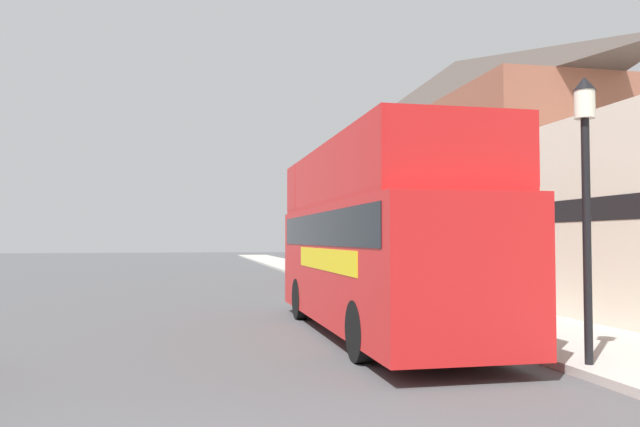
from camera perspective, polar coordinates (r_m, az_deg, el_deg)
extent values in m
plane|color=#4C4C4F|center=(25.45, -12.02, -7.03)|extent=(144.00, 144.00, 0.00)
cube|color=#ADAAA3|center=(23.67, 6.77, -7.25)|extent=(3.43, 108.00, 0.14)
cube|color=#935642|center=(29.86, 12.37, 0.80)|extent=(6.00, 20.27, 7.41)
pyramid|color=#473D38|center=(30.59, 12.28, 10.66)|extent=(6.00, 20.27, 3.09)
cube|color=red|center=(13.78, 5.12, -4.63)|extent=(2.57, 9.76, 2.53)
cube|color=yellow|center=(13.31, 5.74, -4.16)|extent=(2.58, 5.37, 0.45)
cube|color=black|center=(13.77, 5.11, -1.45)|extent=(2.59, 8.98, 0.70)
cube|color=red|center=(13.79, 5.10, 0.83)|extent=(2.56, 8.98, 0.10)
cube|color=red|center=(13.53, 0.06, 3.63)|extent=(0.08, 8.98, 1.19)
cube|color=red|center=(14.25, 9.87, 3.36)|extent=(0.08, 8.98, 1.19)
cube|color=red|center=(9.70, 12.84, 6.05)|extent=(2.55, 0.07, 1.19)
cube|color=red|center=(17.50, 1.45, 2.28)|extent=(2.55, 1.37, 1.19)
cylinder|color=black|center=(16.52, -1.82, -7.81)|extent=(0.28, 1.06, 1.06)
cylinder|color=black|center=(17.07, 5.85, -7.62)|extent=(0.28, 1.06, 1.06)
cylinder|color=black|center=(10.85, 3.70, -10.70)|extent=(0.28, 1.06, 1.06)
cylinder|color=black|center=(11.67, 14.79, -10.03)|extent=(0.28, 1.06, 1.06)
cube|color=silver|center=(21.24, 0.91, -6.63)|extent=(1.77, 4.45, 0.69)
cube|color=black|center=(21.07, 0.99, -4.90)|extent=(1.55, 2.14, 0.60)
cylinder|color=black|center=(22.45, -1.87, -6.93)|extent=(0.20, 0.61, 0.61)
cylinder|color=black|center=(22.77, 2.15, -6.86)|extent=(0.20, 0.61, 0.61)
cylinder|color=black|center=(19.75, -0.52, -7.56)|extent=(0.20, 0.61, 0.61)
cylinder|color=black|center=(20.11, 4.02, -7.46)|extent=(0.20, 0.61, 0.61)
cylinder|color=black|center=(10.72, 23.22, -2.28)|extent=(0.13, 0.13, 3.89)
cylinder|color=silver|center=(10.93, 23.04, 9.16)|extent=(0.32, 0.32, 0.45)
cone|color=black|center=(11.00, 23.01, 10.87)|extent=(0.35, 0.35, 0.22)
cylinder|color=black|center=(19.35, 6.70, -2.56)|extent=(0.13, 0.13, 3.77)
cylinder|color=silver|center=(19.46, 6.67, 3.67)|extent=(0.32, 0.32, 0.45)
cone|color=black|center=(19.50, 6.67, 4.65)|extent=(0.35, 0.35, 0.22)
cylinder|color=black|center=(28.63, 0.91, -2.23)|extent=(0.13, 0.13, 4.03)
cylinder|color=silver|center=(28.72, 0.91, 2.25)|extent=(0.32, 0.32, 0.45)
cone|color=black|center=(28.75, 0.91, 2.92)|extent=(0.35, 0.35, 0.22)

